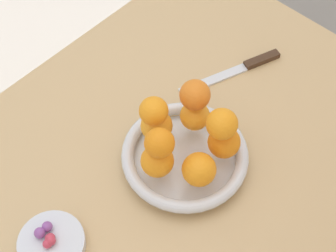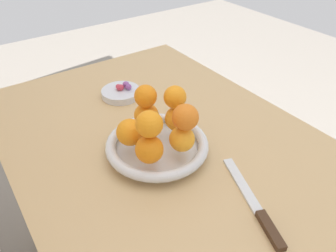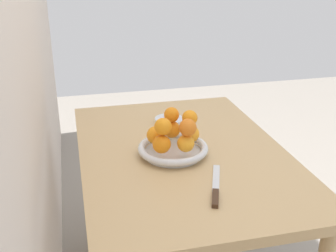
% 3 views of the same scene
% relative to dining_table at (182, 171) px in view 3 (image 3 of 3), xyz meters
% --- Properties ---
extents(wall_back, '(4.00, 0.05, 2.50)m').
position_rel_dining_table_xyz_m(wall_back, '(0.00, 0.53, 0.60)').
color(wall_back, beige).
rests_on(wall_back, ground_plane).
extents(dining_table, '(1.10, 0.76, 0.74)m').
position_rel_dining_table_xyz_m(dining_table, '(0.00, 0.00, 0.00)').
color(dining_table, tan).
rests_on(dining_table, ground_plane).
extents(fruit_bowl, '(0.26, 0.26, 0.04)m').
position_rel_dining_table_xyz_m(fruit_bowl, '(-0.03, 0.04, 0.11)').
color(fruit_bowl, silver).
rests_on(fruit_bowl, dining_table).
extents(candy_dish, '(0.12, 0.12, 0.02)m').
position_rel_dining_table_xyz_m(candy_dish, '(0.28, -0.01, 0.10)').
color(candy_dish, silver).
rests_on(candy_dish, dining_table).
extents(orange_0, '(0.07, 0.07, 0.07)m').
position_rel_dining_table_xyz_m(orange_0, '(0.00, 0.10, 0.16)').
color(orange_0, orange).
rests_on(orange_0, fruit_bowl).
extents(orange_1, '(0.06, 0.06, 0.06)m').
position_rel_dining_table_xyz_m(orange_1, '(-0.08, 0.10, 0.16)').
color(orange_1, orange).
rests_on(orange_1, fruit_bowl).
extents(orange_2, '(0.06, 0.06, 0.06)m').
position_rel_dining_table_xyz_m(orange_2, '(-0.09, 0.01, 0.16)').
color(orange_2, orange).
rests_on(orange_2, fruit_bowl).
extents(orange_3, '(0.06, 0.06, 0.06)m').
position_rel_dining_table_xyz_m(orange_3, '(-0.02, -0.03, 0.16)').
color(orange_3, orange).
rests_on(orange_3, fruit_bowl).
extents(orange_4, '(0.06, 0.06, 0.06)m').
position_rel_dining_table_xyz_m(orange_4, '(0.04, 0.03, 0.16)').
color(orange_4, orange).
rests_on(orange_4, fruit_bowl).
extents(orange_5, '(0.06, 0.06, 0.06)m').
position_rel_dining_table_xyz_m(orange_5, '(-0.01, -0.02, 0.22)').
color(orange_5, orange).
rests_on(orange_5, orange_3).
extents(orange_6, '(0.06, 0.06, 0.06)m').
position_rel_dining_table_xyz_m(orange_6, '(-0.09, 0.01, 0.22)').
color(orange_6, orange).
rests_on(orange_6, orange_2).
extents(orange_7, '(0.06, 0.06, 0.06)m').
position_rel_dining_table_xyz_m(orange_7, '(0.03, 0.03, 0.22)').
color(orange_7, orange).
rests_on(orange_7, orange_4).
extents(orange_8, '(0.06, 0.06, 0.06)m').
position_rel_dining_table_xyz_m(orange_8, '(-0.07, 0.09, 0.22)').
color(orange_8, orange).
rests_on(orange_8, orange_1).
extents(candy_ball_0, '(0.02, 0.02, 0.02)m').
position_rel_dining_table_xyz_m(candy_ball_0, '(0.28, -0.04, 0.12)').
color(candy_ball_0, '#8C4C99').
rests_on(candy_ball_0, candy_dish).
extents(candy_ball_1, '(0.02, 0.02, 0.02)m').
position_rel_dining_table_xyz_m(candy_ball_1, '(0.28, -0.01, 0.12)').
color(candy_ball_1, '#C6384C').
rests_on(candy_ball_1, candy_dish).
extents(candy_ball_2, '(0.02, 0.02, 0.02)m').
position_rel_dining_table_xyz_m(candy_ball_2, '(0.26, -0.04, 0.12)').
color(candy_ball_2, '#8C4C99').
rests_on(candy_ball_2, candy_dish).
extents(candy_ball_3, '(0.02, 0.02, 0.02)m').
position_rel_dining_table_xyz_m(candy_ball_3, '(0.27, -0.02, 0.12)').
color(candy_ball_3, '#C6384C').
rests_on(candy_ball_3, candy_dish).
extents(candy_ball_4, '(0.02, 0.02, 0.02)m').
position_rel_dining_table_xyz_m(candy_ball_4, '(0.28, -0.01, 0.12)').
color(candy_ball_4, '#C6384C').
rests_on(candy_ball_4, candy_dish).
extents(knife, '(0.25, 0.11, 0.01)m').
position_rel_dining_table_xyz_m(knife, '(-0.30, -0.03, 0.09)').
color(knife, '#3F2819').
rests_on(knife, dining_table).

